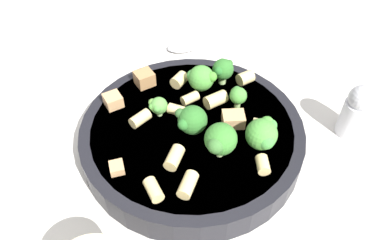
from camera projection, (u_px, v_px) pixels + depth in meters
The scene contains 26 objects.
ground_plane at pixel (192, 145), 0.49m from camera, with size 2.00×2.00×0.00m, color beige.
pasta_bowl at pixel (192, 134), 0.48m from camera, with size 0.28×0.28×0.04m.
broccoli_floret_0 at pixel (238, 95), 0.48m from camera, with size 0.02×0.02×0.03m.
broccoli_floret_1 at pixel (158, 106), 0.47m from camera, with size 0.02×0.02×0.03m.
broccoli_floret_2 at pixel (223, 69), 0.51m from camera, with size 0.03×0.03×0.04m.
broccoli_floret_3 at pixel (263, 134), 0.43m from camera, with size 0.04×0.04×0.04m.
broccoli_floret_4 at pixel (220, 140), 0.41m from camera, with size 0.04×0.04×0.05m.
broccoli_floret_5 at pixel (190, 120), 0.44m from camera, with size 0.04×0.04×0.04m.
broccoli_floret_6 at pixel (201, 78), 0.50m from camera, with size 0.04×0.04×0.04m.
rigatoni_0 at pixel (263, 126), 0.46m from camera, with size 0.02×0.02×0.03m, color #E0C67F.
rigatoni_1 at pixel (178, 110), 0.48m from camera, with size 0.01×0.01×0.02m, color #E0C67F.
rigatoni_2 at pixel (140, 119), 0.47m from camera, with size 0.01×0.01×0.03m, color #E0C67F.
rigatoni_3 at pixel (187, 98), 0.49m from camera, with size 0.01×0.01×0.02m, color #E0C67F.
rigatoni_4 at pixel (245, 78), 0.52m from camera, with size 0.02×0.02×0.02m, color #E0C67F.
rigatoni_5 at pixel (179, 80), 0.52m from camera, with size 0.02×0.02×0.02m, color #E0C67F.
rigatoni_6 at pixel (154, 190), 0.39m from camera, with size 0.01×0.01×0.03m, color #E0C67F.
rigatoni_7 at pixel (216, 100), 0.49m from camera, with size 0.02×0.02×0.03m, color #E0C67F.
rigatoni_8 at pixel (263, 165), 0.42m from camera, with size 0.01×0.01×0.02m, color #E0C67F.
rigatoni_9 at pixel (174, 158), 0.42m from camera, with size 0.02×0.02×0.03m, color #E0C67F.
rigatoni_10 at pixel (188, 185), 0.40m from camera, with size 0.02×0.02×0.03m, color #E0C67F.
chicken_chunk_0 at pixel (113, 101), 0.49m from camera, with size 0.02×0.02×0.02m, color tan.
chicken_chunk_1 at pixel (117, 168), 0.42m from camera, with size 0.02×0.02×0.01m, color tan.
chicken_chunk_2 at pixel (233, 119), 0.46m from camera, with size 0.03×0.02×0.02m, color tan.
chicken_chunk_3 at pixel (144, 78), 0.52m from camera, with size 0.02×0.02×0.02m, color #A87A4C.
pepper_shaker at pixel (357, 111), 0.48m from camera, with size 0.04×0.04×0.08m.
spoon at pixel (170, 49), 0.64m from camera, with size 0.08×0.19×0.01m.
Camera 1 is at (0.32, -0.02, 0.37)m, focal length 35.00 mm.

